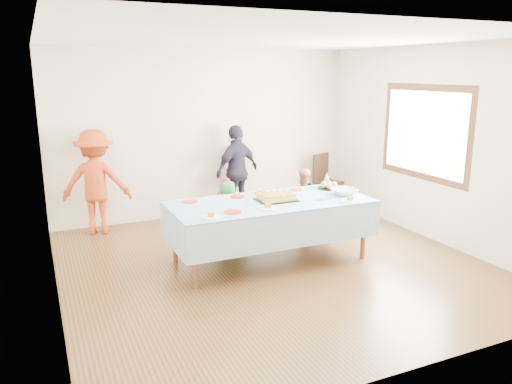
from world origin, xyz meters
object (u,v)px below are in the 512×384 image
Objects in this scene: party_table at (270,205)px; birthday_cake at (276,197)px; dining_chair at (325,177)px; adult_left at (96,182)px.

party_table is 5.24× the size of birthday_cake.
dining_chair is at bearing 44.39° from party_table.
birthday_cake is at bearing -0.56° from party_table.
adult_left is (-3.88, 0.06, 0.25)m from dining_chair.
birthday_cake reaches higher than party_table.
birthday_cake is at bearing -153.88° from dining_chair.
adult_left reaches higher than party_table.
birthday_cake is at bearing 149.63° from adult_left.
dining_chair is at bearing -163.97° from adult_left.
party_table is at bearing 148.42° from adult_left.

